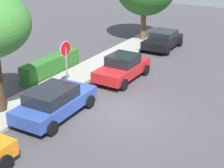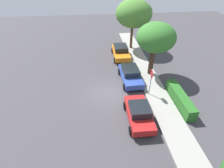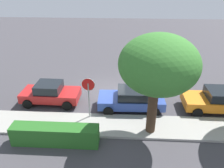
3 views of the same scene
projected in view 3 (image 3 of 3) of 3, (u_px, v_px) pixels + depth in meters
name	position (u px, v px, depth m)	size (l,w,h in m)	color
ground_plane	(108.00, 90.00, 16.79)	(60.00, 60.00, 0.00)	#423F44
sidewalk_curb	(103.00, 125.00, 12.78)	(32.00, 2.12, 0.14)	#9E9B93
stop_sign	(89.00, 91.00, 12.67)	(0.80, 0.08, 2.73)	gray
parked_car_blue	(132.00, 99.00, 14.19)	(4.28, 2.12, 1.42)	#2D479E
parked_car_red	(50.00, 93.00, 14.87)	(3.92, 1.99, 1.46)	red
parked_car_orange	(219.00, 100.00, 14.02)	(4.34, 2.13, 1.47)	orange
street_tree_mid_block	(159.00, 65.00, 10.31)	(3.87, 3.87, 5.65)	#422D1E
front_yard_hedge	(55.00, 135.00, 11.31)	(4.53, 0.83, 1.07)	#286623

